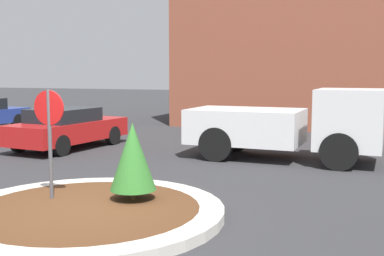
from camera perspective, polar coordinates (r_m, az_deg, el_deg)
The scene contains 7 objects.
ground_plane at distance 8.64m, azimuth -12.31°, elevation -10.30°, with size 120.00×120.00×0.00m, color #2D2D30.
traffic_island at distance 8.61m, azimuth -12.33°, elevation -9.73°, with size 4.75×4.75×0.18m.
stop_sign at distance 9.09m, azimuth -16.54°, elevation 0.05°, with size 0.63×0.07×2.19m.
island_shrub at distance 8.80m, azimuth -7.03°, elevation -3.37°, with size 0.84×0.84×1.41m.
utility_truck at distance 13.93m, azimuth 11.58°, elevation 0.44°, with size 5.44×2.31×2.05m.
storefront_building at distance 23.93m, azimuth 11.99°, elevation 10.00°, with size 10.48×6.07×7.99m.
parked_sedan_red at distance 16.39m, azimuth -14.59°, elevation 0.04°, with size 2.24×4.41×1.35m.
Camera 1 is at (4.57, -6.90, 2.47)m, focal length 45.00 mm.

